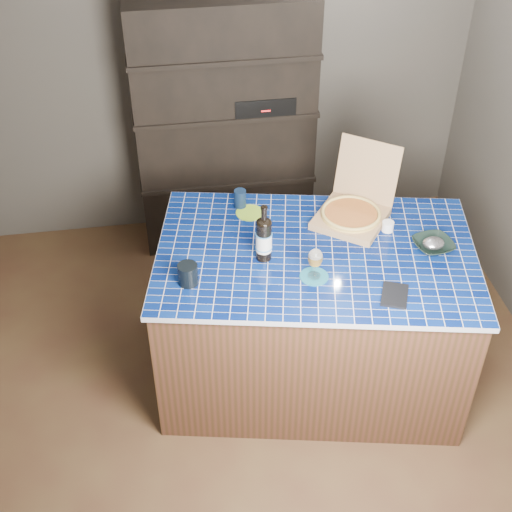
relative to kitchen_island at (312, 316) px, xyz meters
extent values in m
plane|color=brown|center=(-0.31, -0.06, -0.46)|extent=(3.50, 3.50, 0.00)
plane|color=#47443E|center=(-0.31, 1.69, 0.79)|extent=(3.50, 0.00, 3.50)
cube|color=black|center=(-0.31, 1.47, 0.44)|extent=(1.20, 0.40, 1.80)
cube|color=black|center=(-0.06, 1.42, 0.66)|extent=(0.40, 0.32, 0.12)
cube|color=#4E2B1E|center=(0.00, 0.00, -0.02)|extent=(1.82, 1.33, 0.90)
cube|color=#041348|center=(0.00, 0.00, 0.45)|extent=(1.87, 1.38, 0.03)
cube|color=#956F4D|center=(0.25, 0.24, 0.48)|extent=(0.50, 0.50, 0.04)
cube|color=#956F4D|center=(0.37, 0.41, 0.68)|extent=(0.34, 0.28, 0.35)
cylinder|color=tan|center=(0.25, 0.24, 0.51)|extent=(0.33, 0.33, 0.01)
cylinder|color=maroon|center=(0.25, 0.24, 0.52)|extent=(0.29, 0.29, 0.01)
torus|color=tan|center=(0.25, 0.24, 0.52)|extent=(0.33, 0.33, 0.02)
cylinder|color=black|center=(-0.28, 0.00, 0.58)|extent=(0.08, 0.08, 0.23)
ellipsoid|color=black|center=(-0.28, 0.00, 0.69)|extent=(0.08, 0.08, 0.04)
cylinder|color=black|center=(-0.28, 0.00, 0.74)|extent=(0.03, 0.03, 0.09)
cylinder|color=silver|center=(-0.28, 0.00, 0.57)|extent=(0.08, 0.08, 0.10)
cylinder|color=#397FC4|center=(-0.28, 0.00, 0.53)|extent=(0.09, 0.09, 0.01)
cylinder|color=#397FC4|center=(-0.28, 0.00, 0.62)|extent=(0.09, 0.09, 0.01)
cylinder|color=#176379|center=(-0.06, -0.19, 0.47)|extent=(0.15, 0.15, 0.01)
cylinder|color=white|center=(-0.06, -0.19, 0.47)|extent=(0.07, 0.07, 0.00)
cylinder|color=white|center=(-0.06, -0.19, 0.51)|extent=(0.01, 0.01, 0.07)
ellipsoid|color=white|center=(-0.06, -0.19, 0.59)|extent=(0.08, 0.08, 0.10)
cylinder|color=gold|center=(-0.06, -0.19, 0.58)|extent=(0.06, 0.06, 0.05)
cylinder|color=white|center=(-0.06, -0.19, 0.61)|extent=(0.06, 0.06, 0.02)
cylinder|color=black|center=(-0.69, -0.14, 0.52)|extent=(0.10, 0.10, 0.11)
cube|color=black|center=(0.30, -0.40, 0.47)|extent=(0.18, 0.21, 0.01)
imported|color=black|center=(0.62, -0.07, 0.49)|extent=(0.24, 0.24, 0.05)
ellipsoid|color=silver|center=(0.62, -0.07, 0.50)|extent=(0.12, 0.10, 0.06)
cylinder|color=white|center=(0.43, 0.13, 0.49)|extent=(0.07, 0.07, 0.06)
cylinder|color=#0E1D34|center=(-0.34, 0.48, 0.52)|extent=(0.07, 0.07, 0.11)
cylinder|color=#88BB28|center=(-0.30, 0.41, 0.46)|extent=(0.16, 0.16, 0.01)
camera|label=1|loc=(-0.77, -2.85, 2.81)|focal=50.00mm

